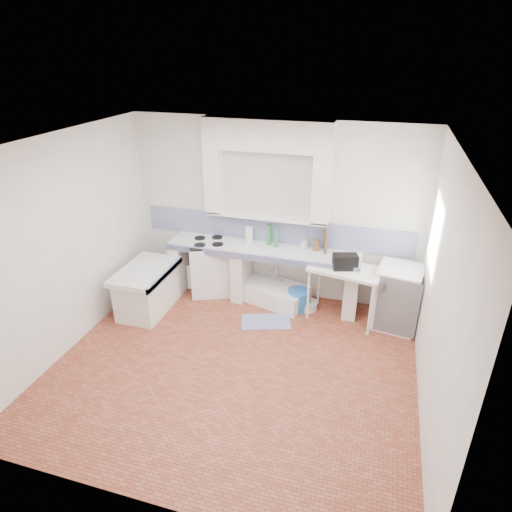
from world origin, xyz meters
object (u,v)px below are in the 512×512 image
(sink, at_px, (273,293))
(fridge, at_px, (397,297))
(side_table, at_px, (343,294))
(stove, at_px, (210,267))

(sink, bearing_deg, fridge, 11.82)
(side_table, xyz_separation_m, fridge, (0.75, 0.05, 0.04))
(side_table, relative_size, fridge, 1.10)
(stove, height_order, side_table, stove)
(stove, xyz_separation_m, fridge, (2.94, -0.16, 0.03))
(stove, distance_m, side_table, 2.20)
(sink, height_order, fridge, fridge)
(stove, bearing_deg, sink, -23.25)
(side_table, distance_m, fridge, 0.76)
(fridge, bearing_deg, sink, -174.90)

